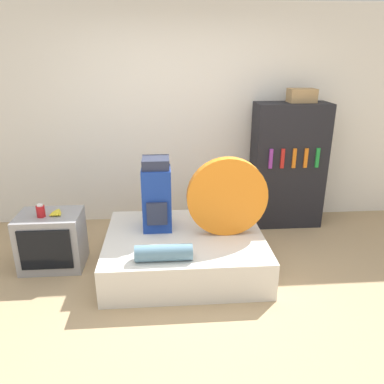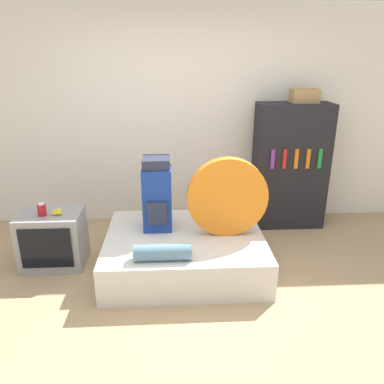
# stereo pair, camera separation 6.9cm
# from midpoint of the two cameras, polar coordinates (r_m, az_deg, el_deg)

# --- Properties ---
(ground_plane) EXTENTS (16.00, 16.00, 0.00)m
(ground_plane) POSITION_cam_midpoint_polar(r_m,az_deg,el_deg) (3.30, 0.86, -17.93)
(ground_plane) COLOR tan
(wall_back) EXTENTS (8.00, 0.05, 2.60)m
(wall_back) POSITION_cam_midpoint_polar(r_m,az_deg,el_deg) (4.65, -0.78, 11.14)
(wall_back) COLOR white
(wall_back) RESTS_ON ground_plane
(bed) EXTENTS (1.55, 1.26, 0.36)m
(bed) POSITION_cam_midpoint_polar(r_m,az_deg,el_deg) (3.80, -0.60, -8.97)
(bed) COLOR silver
(bed) RESTS_ON ground_plane
(backpack) EXTENTS (0.28, 0.32, 0.74)m
(backpack) POSITION_cam_midpoint_polar(r_m,az_deg,el_deg) (3.74, -4.80, -0.43)
(backpack) COLOR navy
(backpack) RESTS_ON bed
(tent_bag) EXTENTS (0.78, 0.10, 0.78)m
(tent_bag) POSITION_cam_midpoint_polar(r_m,az_deg,el_deg) (3.60, 5.95, -0.81)
(tent_bag) COLOR orange
(tent_bag) RESTS_ON bed
(sleeping_roll) EXTENTS (0.50, 0.14, 0.14)m
(sleeping_roll) POSITION_cam_midpoint_polar(r_m,az_deg,el_deg) (3.27, -3.89, -9.18)
(sleeping_roll) COLOR #5B849E
(sleeping_roll) RESTS_ON bed
(television) EXTENTS (0.61, 0.46, 0.57)m
(television) POSITION_cam_midpoint_polar(r_m,az_deg,el_deg) (4.05, -19.95, -6.76)
(television) COLOR #939399
(television) RESTS_ON ground_plane
(canister) EXTENTS (0.08, 0.08, 0.13)m
(canister) POSITION_cam_midpoint_polar(r_m,az_deg,el_deg) (3.88, -21.44, -2.53)
(canister) COLOR #B2191E
(canister) RESTS_ON television
(banana_bunch) EXTENTS (0.13, 0.17, 0.03)m
(banana_bunch) POSITION_cam_midpoint_polar(r_m,az_deg,el_deg) (3.91, -19.28, -2.79)
(banana_bunch) COLOR yellow
(banana_bunch) RESTS_ON television
(bookshelf) EXTENTS (0.86, 0.40, 1.51)m
(bookshelf) POSITION_cam_midpoint_polar(r_m,az_deg,el_deg) (4.71, 15.11, 3.78)
(bookshelf) COLOR black
(bookshelf) RESTS_ON ground_plane
(cardboard_box) EXTENTS (0.31, 0.21, 0.15)m
(cardboard_box) POSITION_cam_midpoint_polar(r_m,az_deg,el_deg) (4.61, 17.19, 13.85)
(cardboard_box) COLOR #A88456
(cardboard_box) RESTS_ON bookshelf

